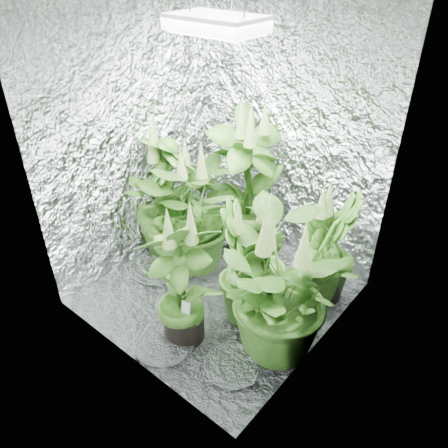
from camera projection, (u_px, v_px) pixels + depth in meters
ground at (218, 293)px, 3.22m from camera, size 1.60×1.60×0.00m
walls at (217, 170)px, 2.68m from camera, size 1.62×1.62×2.00m
grow_lamp at (216, 24)px, 2.23m from camera, size 0.50×0.30×0.22m
plant_a at (192, 213)px, 3.23m from camera, size 0.98×0.98×1.03m
plant_b at (247, 186)px, 3.37m from camera, size 0.84×0.84×1.27m
plant_c at (328, 250)px, 2.99m from camera, size 0.47×0.47×0.90m
plant_d at (171, 197)px, 3.37m from camera, size 0.70×0.70×1.12m
plant_e at (275, 295)px, 2.51m from camera, size 0.83×0.83×0.99m
plant_f at (181, 282)px, 2.62m from camera, size 0.67×0.67×1.01m
plant_g at (251, 268)px, 2.76m from camera, size 0.54×0.54×0.97m
circulation_fan at (303, 305)px, 2.91m from camera, size 0.13×0.28×0.32m
plant_label at (186, 308)px, 2.66m from camera, size 0.06×0.04×0.09m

